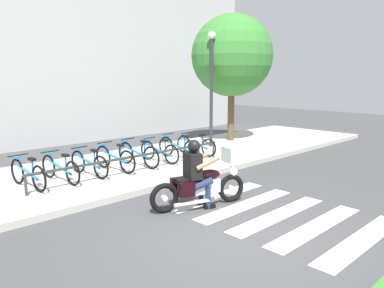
# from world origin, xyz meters

# --- Properties ---
(ground_plane) EXTENTS (48.00, 48.00, 0.00)m
(ground_plane) POSITION_xyz_m (0.00, 0.00, 0.00)
(ground_plane) COLOR #424244
(sidewalk) EXTENTS (24.00, 4.40, 0.15)m
(sidewalk) POSITION_xyz_m (0.00, 5.05, 0.07)
(sidewalk) COLOR #B7B2A8
(sidewalk) RESTS_ON ground
(crosswalk_stripe_0) EXTENTS (2.80, 0.40, 0.01)m
(crosswalk_stripe_0) POSITION_xyz_m (1.33, -1.60, 0.00)
(crosswalk_stripe_0) COLOR white
(crosswalk_stripe_0) RESTS_ON ground
(crosswalk_stripe_1) EXTENTS (2.80, 0.40, 0.01)m
(crosswalk_stripe_1) POSITION_xyz_m (1.33, -0.80, 0.00)
(crosswalk_stripe_1) COLOR white
(crosswalk_stripe_1) RESTS_ON ground
(crosswalk_stripe_2) EXTENTS (2.80, 0.40, 0.01)m
(crosswalk_stripe_2) POSITION_xyz_m (1.33, 0.00, 0.00)
(crosswalk_stripe_2) COLOR white
(crosswalk_stripe_2) RESTS_ON ground
(crosswalk_stripe_3) EXTENTS (2.80, 0.40, 0.01)m
(crosswalk_stripe_3) POSITION_xyz_m (1.33, 0.80, 0.00)
(crosswalk_stripe_3) COLOR white
(crosswalk_stripe_3) RESTS_ON ground
(crosswalk_stripe_4) EXTENTS (2.80, 0.40, 0.01)m
(crosswalk_stripe_4) POSITION_xyz_m (1.33, 1.60, 0.00)
(crosswalk_stripe_4) COLOR white
(crosswalk_stripe_4) RESTS_ON ground
(motorcycle) EXTENTS (2.08, 0.93, 1.20)m
(motorcycle) POSITION_xyz_m (0.53, 1.39, 0.45)
(motorcycle) COLOR black
(motorcycle) RESTS_ON ground
(rider) EXTENTS (0.73, 0.67, 1.43)m
(rider) POSITION_xyz_m (0.45, 1.42, 0.82)
(rider) COLOR black
(rider) RESTS_ON ground
(bicycle_0) EXTENTS (0.48, 1.62, 0.74)m
(bicycle_0) POSITION_xyz_m (-1.71, 4.71, 0.49)
(bicycle_0) COLOR black
(bicycle_0) RESTS_ON sidewalk
(bicycle_1) EXTENTS (0.48, 1.66, 0.72)m
(bicycle_1) POSITION_xyz_m (-0.94, 4.71, 0.48)
(bicycle_1) COLOR black
(bicycle_1) RESTS_ON sidewalk
(bicycle_2) EXTENTS (0.48, 1.59, 0.73)m
(bicycle_2) POSITION_xyz_m (-0.17, 4.71, 0.49)
(bicycle_2) COLOR black
(bicycle_2) RESTS_ON sidewalk
(bicycle_3) EXTENTS (0.48, 1.66, 0.77)m
(bicycle_3) POSITION_xyz_m (0.59, 4.71, 0.50)
(bicycle_3) COLOR black
(bicycle_3) RESTS_ON sidewalk
(bicycle_4) EXTENTS (0.48, 1.70, 0.77)m
(bicycle_4) POSITION_xyz_m (1.36, 4.71, 0.50)
(bicycle_4) COLOR black
(bicycle_4) RESTS_ON sidewalk
(bicycle_5) EXTENTS (0.48, 1.59, 0.72)m
(bicycle_5) POSITION_xyz_m (2.13, 4.71, 0.48)
(bicycle_5) COLOR black
(bicycle_5) RESTS_ON sidewalk
(bicycle_6) EXTENTS (0.48, 1.68, 0.76)m
(bicycle_6) POSITION_xyz_m (2.89, 4.71, 0.50)
(bicycle_6) COLOR black
(bicycle_6) RESTS_ON sidewalk
(bicycle_7) EXTENTS (0.48, 1.63, 0.71)m
(bicycle_7) POSITION_xyz_m (3.66, 4.71, 0.48)
(bicycle_7) COLOR black
(bicycle_7) RESTS_ON sidewalk
(bike_rack) EXTENTS (5.97, 0.07, 0.49)m
(bike_rack) POSITION_xyz_m (0.98, 4.15, 0.58)
(bike_rack) COLOR #333338
(bike_rack) RESTS_ON sidewalk
(street_lamp) EXTENTS (0.28, 0.28, 4.26)m
(street_lamp) POSITION_xyz_m (5.17, 5.45, 2.59)
(street_lamp) COLOR #2D2D33
(street_lamp) RESTS_ON ground
(tree_near_rack) EXTENTS (3.19, 3.19, 5.10)m
(tree_near_rack) POSITION_xyz_m (6.76, 5.85, 3.49)
(tree_near_rack) COLOR brown
(tree_near_rack) RESTS_ON ground
(building_backdrop) EXTENTS (24.00, 1.20, 7.21)m
(building_backdrop) POSITION_xyz_m (0.00, 10.75, 3.61)
(building_backdrop) COLOR #B1B1B1
(building_backdrop) RESTS_ON ground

